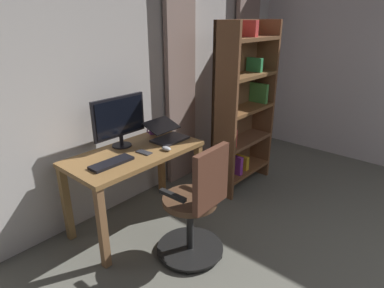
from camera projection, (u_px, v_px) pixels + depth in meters
back_room_partition at (145, 63)px, 3.33m from camera, size 4.88×0.10×2.83m
curtain_left_panel at (245, 62)px, 4.54m from camera, size 0.48×0.06×2.52m
curtain_right_panel at (180, 74)px, 3.61m from camera, size 0.43×0.06×2.52m
desk at (135, 163)px, 2.94m from camera, size 1.21×0.62×0.74m
office_chair at (196, 208)px, 2.56m from camera, size 0.56×0.56×1.00m
computer_monitor at (119, 119)px, 2.92m from camera, size 0.55×0.18×0.46m
computer_keyboard at (112, 163)px, 2.64m from camera, size 0.37×0.13×0.02m
laptop at (167, 134)px, 3.16m from camera, size 0.34×0.34×0.17m
computer_mouse at (166, 149)px, 2.91m from camera, size 0.06×0.10×0.04m
cell_phone_by_monitor at (144, 152)px, 2.86m from camera, size 0.08×0.15×0.01m
mug_tea at (153, 129)px, 3.32m from camera, size 0.12×0.08×0.09m
bookshelf at (241, 108)px, 3.60m from camera, size 0.81×0.30×1.84m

